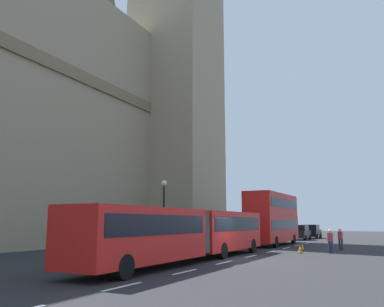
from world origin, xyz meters
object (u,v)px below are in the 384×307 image
object	(u,v)px
sedan_lead	(301,232)
traffic_cone_middle	(302,246)
pedestrian_near_cones	(330,240)
sedan_trailing	(312,232)
traffic_cone_west	(300,249)
double_decker_bus	(273,217)
pedestrian_by_kerb	(340,239)
street_lamp	(164,210)
articulated_bus	(189,230)

from	to	relation	value
sedan_lead	traffic_cone_middle	world-z (taller)	sedan_lead
traffic_cone_middle	pedestrian_near_cones	xyz separation A→B (m)	(-2.68, -2.58, 0.63)
sedan_lead	sedan_trailing	xyz separation A→B (m)	(5.61, -0.38, 0.00)
traffic_cone_west	traffic_cone_middle	world-z (taller)	same
sedan_trailing	pedestrian_near_cones	distance (m)	27.01
double_decker_bus	traffic_cone_middle	bearing A→B (deg)	-143.07
sedan_lead	pedestrian_by_kerb	distance (m)	18.12
pedestrian_near_cones	pedestrian_by_kerb	xyz separation A→B (m)	(3.86, -0.22, 0.00)
street_lamp	pedestrian_near_cones	size ratio (longest dim) A/B	3.12
articulated_bus	sedan_trailing	size ratio (longest dim) A/B	4.27
double_decker_bus	pedestrian_by_kerb	world-z (taller)	double_decker_bus
sedan_lead	sedan_trailing	size ratio (longest dim) A/B	1.00
articulated_bus	pedestrian_by_kerb	size ratio (longest dim) A/B	11.12
traffic_cone_middle	pedestrian_near_cones	size ratio (longest dim) A/B	0.34
articulated_bus	sedan_lead	distance (m)	30.43
double_decker_bus	pedestrian_near_cones	xyz separation A→B (m)	(-7.69, -6.34, -1.80)
street_lamp	sedan_lead	bearing A→B (deg)	-9.52
pedestrian_by_kerb	pedestrian_near_cones	bearing A→B (deg)	176.74
sedan_lead	street_lamp	size ratio (longest dim) A/B	0.83
articulated_bus	sedan_lead	size ratio (longest dim) A/B	4.27
traffic_cone_middle	traffic_cone_west	bearing A→B (deg)	-170.90
articulated_bus	traffic_cone_west	bearing A→B (deg)	-25.45
traffic_cone_middle	pedestrian_by_kerb	distance (m)	3.10
pedestrian_near_cones	pedestrian_by_kerb	distance (m)	3.87
traffic_cone_middle	pedestrian_by_kerb	bearing A→B (deg)	-67.14
street_lamp	traffic_cone_west	bearing A→B (deg)	-62.96
traffic_cone_middle	pedestrian_by_kerb	xyz separation A→B (m)	(1.18, -2.80, 0.63)
sedan_trailing	street_lamp	world-z (taller)	street_lamp
sedan_trailing	pedestrian_by_kerb	xyz separation A→B (m)	(-22.44, -6.35, -0.00)
articulated_bus	sedan_trailing	world-z (taller)	articulated_bus
traffic_cone_west	sedan_trailing	bearing A→B (deg)	8.61
sedan_lead	pedestrian_by_kerb	bearing A→B (deg)	-158.22
traffic_cone_middle	pedestrian_by_kerb	size ratio (longest dim) A/B	0.34
pedestrian_near_cones	articulated_bus	bearing A→B (deg)	146.91
articulated_bus	pedestrian_near_cones	bearing A→B (deg)	-33.09
double_decker_bus	street_lamp	bearing A→B (deg)	160.72
sedan_lead	street_lamp	bearing A→B (deg)	170.48
double_decker_bus	traffic_cone_middle	world-z (taller)	double_decker_bus
double_decker_bus	traffic_cone_west	bearing A→B (deg)	-152.81
articulated_bus	double_decker_bus	distance (m)	17.44
articulated_bus	pedestrian_by_kerb	distance (m)	15.11
traffic_cone_middle	street_lamp	size ratio (longest dim) A/B	0.11
traffic_cone_west	traffic_cone_middle	size ratio (longest dim) A/B	1.00
articulated_bus	traffic_cone_middle	xyz separation A→B (m)	(12.41, -3.76, -1.46)
sedan_trailing	traffic_cone_west	xyz separation A→B (m)	(-26.99, -4.09, -0.63)
sedan_lead	pedestrian_by_kerb	size ratio (longest dim) A/B	2.60
articulated_bus	pedestrian_by_kerb	bearing A→B (deg)	-25.76
double_decker_bus	pedestrian_by_kerb	distance (m)	7.80
pedestrian_by_kerb	sedan_trailing	bearing A→B (deg)	15.79
street_lamp	pedestrian_near_cones	xyz separation A→B (m)	(5.18, -10.85, -2.14)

